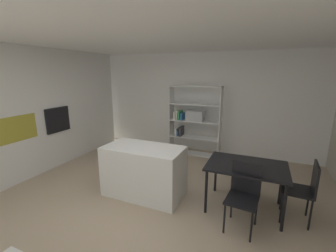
# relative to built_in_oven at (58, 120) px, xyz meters

# --- Properties ---
(ground_plane) EXTENTS (9.01, 9.01, 0.00)m
(ground_plane) POSITION_rel_built_in_oven_xyz_m (2.57, -0.75, -1.10)
(ground_plane) COLOR tan
(ceiling_slab) EXTENTS (6.55, 6.25, 0.06)m
(ceiling_slab) POSITION_rel_built_in_oven_xyz_m (2.57, -0.75, 1.60)
(ceiling_slab) COLOR white
(ceiling_slab) RESTS_ON ground_plane
(back_partition) EXTENTS (6.55, 0.06, 2.68)m
(back_partition) POSITION_rel_built_in_oven_xyz_m (2.57, 2.35, 0.24)
(back_partition) COLOR white
(back_partition) RESTS_ON ground_plane
(tall_cabinet_run_left) EXTENTS (0.63, 5.64, 2.68)m
(tall_cabinet_run_left) POSITION_rel_built_in_oven_xyz_m (-0.34, -0.75, 0.24)
(tall_cabinet_run_left) COLOR silver
(tall_cabinet_run_left) RESTS_ON ground_plane
(cabinet_niche_splashback) EXTENTS (0.01, 1.23, 0.50)m
(cabinet_niche_splashback) POSITION_rel_built_in_oven_xyz_m (-0.02, -1.15, -0.01)
(cabinet_niche_splashback) COLOR #9E932D
(cabinet_niche_splashback) RESTS_ON ground_plane
(built_in_oven) EXTENTS (0.06, 0.62, 0.57)m
(built_in_oven) POSITION_rel_built_in_oven_xyz_m (0.00, 0.00, 0.00)
(built_in_oven) COLOR black
(built_in_oven) RESTS_ON ground_plane
(kitchen_island) EXTENTS (1.39, 0.72, 0.90)m
(kitchen_island) POSITION_rel_built_in_oven_xyz_m (2.46, -0.40, -0.65)
(kitchen_island) COLOR silver
(kitchen_island) RESTS_ON ground_plane
(open_bookshelf) EXTENTS (1.35, 0.35, 1.83)m
(open_bookshelf) POSITION_rel_built_in_oven_xyz_m (2.63, 1.95, -0.16)
(open_bookshelf) COLOR white
(open_bookshelf) RESTS_ON ground_plane
(dining_table) EXTENTS (1.20, 0.85, 0.75)m
(dining_table) POSITION_rel_built_in_oven_xyz_m (4.16, -0.15, -0.42)
(dining_table) COLOR black
(dining_table) RESTS_ON ground_plane
(dining_chair_near) EXTENTS (0.46, 0.49, 0.93)m
(dining_chair_near) POSITION_rel_built_in_oven_xyz_m (4.17, -0.59, -0.56)
(dining_chair_near) COLOR black
(dining_chair_near) RESTS_ON ground_plane
(dining_chair_window_side) EXTENTS (0.44, 0.45, 0.93)m
(dining_chair_window_side) POSITION_rel_built_in_oven_xyz_m (4.98, -0.16, -0.54)
(dining_chair_window_side) COLOR black
(dining_chair_window_side) RESTS_ON ground_plane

